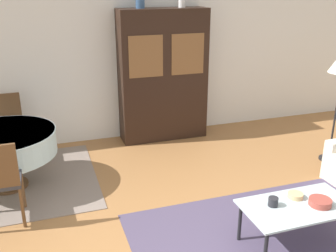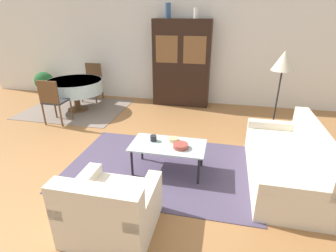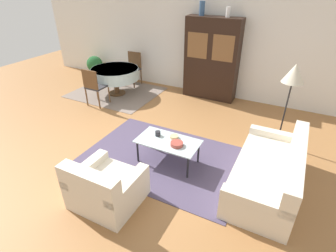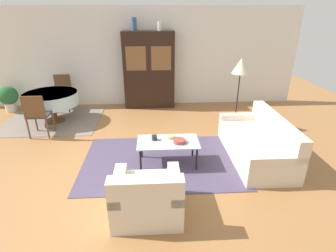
% 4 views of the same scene
% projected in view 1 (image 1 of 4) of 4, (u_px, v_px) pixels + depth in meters
% --- Properties ---
extents(wall_back, '(10.00, 0.06, 2.70)m').
position_uv_depth(wall_back, '(111.00, 56.00, 6.16)').
color(wall_back, white).
rests_on(wall_back, ground_plane).
extents(area_rug, '(2.89, 1.96, 0.01)m').
position_uv_depth(area_rug, '(280.00, 242.00, 3.95)').
color(area_rug, '#4C425B').
rests_on(area_rug, ground_plane).
extents(dining_rug, '(2.35, 1.94, 0.01)m').
position_uv_depth(dining_rug, '(3.00, 185.00, 5.04)').
color(dining_rug, gray).
rests_on(dining_rug, ground_plane).
extents(coffee_table, '(1.09, 0.59, 0.44)m').
position_uv_depth(coffee_table, '(298.00, 209.00, 3.77)').
color(coffee_table, black).
rests_on(coffee_table, area_rug).
extents(display_cabinet, '(1.39, 0.44, 2.08)m').
position_uv_depth(display_cabinet, '(163.00, 76.00, 6.26)').
color(display_cabinet, black).
rests_on(display_cabinet, ground_plane).
extents(dining_table, '(1.29, 1.29, 0.73)m').
position_uv_depth(dining_table, '(2.00, 144.00, 4.80)').
color(dining_table, brown).
rests_on(dining_table, dining_rug).
extents(dining_chair_far, '(0.44, 0.44, 0.96)m').
position_uv_depth(dining_chair_far, '(6.00, 124.00, 5.59)').
color(dining_chair_far, brown).
rests_on(dining_chair_far, dining_rug).
extents(cup, '(0.09, 0.09, 0.09)m').
position_uv_depth(cup, '(273.00, 202.00, 3.74)').
color(cup, '#232328').
rests_on(cup, coffee_table).
extents(bowl, '(0.21, 0.21, 0.06)m').
position_uv_depth(bowl, '(320.00, 202.00, 3.75)').
color(bowl, '#9E4238').
rests_on(bowl, coffee_table).
extents(bowl_small, '(0.15, 0.15, 0.05)m').
position_uv_depth(bowl_small, '(295.00, 195.00, 3.88)').
color(bowl_small, tan).
rests_on(bowl_small, coffee_table).
extents(vase_short, '(0.10, 0.10, 0.23)m').
position_uv_depth(vase_short, '(182.00, 0.00, 5.95)').
color(vase_short, white).
rests_on(vase_short, display_cabinet).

